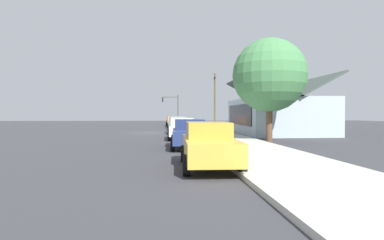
{
  "coord_description": "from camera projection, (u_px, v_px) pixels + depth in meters",
  "views": [
    {
      "loc": [
        31.95,
        1.29,
        1.88
      ],
      "look_at": [
        1.44,
        3.97,
        1.32
      ],
      "focal_mm": 29.43,
      "sensor_mm": 36.0,
      "label": 1
    }
  ],
  "objects": [
    {
      "name": "utility_pole_wooden",
      "position": [
        215.0,
        99.0,
        43.18
      ],
      "size": [
        1.8,
        0.24,
        7.5
      ],
      "color": "brown",
      "rests_on": "ground"
    },
    {
      "name": "car_olive",
      "position": [
        175.0,
        122.0,
        42.91
      ],
      "size": [
        4.42,
        2.09,
        1.59
      ],
      "rotation": [
        0.0,
        0.0,
        -0.04
      ],
      "color": "olive",
      "rests_on": "ground"
    },
    {
      "name": "shade_tree",
      "position": [
        269.0,
        75.0,
        21.45
      ],
      "size": [
        5.02,
        5.02,
        7.06
      ],
      "color": "brown",
      "rests_on": "ground"
    },
    {
      "name": "traffic_light_main",
      "position": [
        172.0,
        105.0,
        53.46
      ],
      "size": [
        0.37,
        2.79,
        5.2
      ],
      "color": "#383833",
      "rests_on": "ground"
    },
    {
      "name": "car_mustard",
      "position": [
        209.0,
        144.0,
        11.09
      ],
      "size": [
        4.57,
        2.03,
        1.59
      ],
      "rotation": [
        0.0,
        0.0,
        -0.03
      ],
      "color": "gold",
      "rests_on": "ground"
    },
    {
      "name": "sidewalk_curb",
      "position": [
        207.0,
        132.0,
        32.23
      ],
      "size": [
        60.0,
        4.2,
        0.16
      ],
      "primitive_type": "cube",
      "color": "beige",
      "rests_on": "ground"
    },
    {
      "name": "car_navy",
      "position": [
        189.0,
        133.0,
        17.47
      ],
      "size": [
        4.58,
        2.18,
        1.59
      ],
      "rotation": [
        0.0,
        0.0,
        -0.04
      ],
      "color": "navy",
      "rests_on": "ground"
    },
    {
      "name": "car_coral",
      "position": [
        173.0,
        121.0,
        49.2
      ],
      "size": [
        4.86,
        2.2,
        1.59
      ],
      "rotation": [
        0.0,
        0.0,
        0.04
      ],
      "color": "#EA8C75",
      "rests_on": "ground"
    },
    {
      "name": "car_silver",
      "position": [
        178.0,
        123.0,
        36.72
      ],
      "size": [
        4.56,
        2.23,
        1.59
      ],
      "rotation": [
        0.0,
        0.0,
        -0.06
      ],
      "color": "silver",
      "rests_on": "ground"
    },
    {
      "name": "storefront_building",
      "position": [
        277.0,
        115.0,
        30.01
      ],
      "size": [
        11.25,
        7.56,
        5.39
      ],
      "color": "#ADBCC6",
      "rests_on": "ground"
    },
    {
      "name": "car_skyblue",
      "position": [
        178.0,
        125.0,
        30.41
      ],
      "size": [
        4.43,
        2.04,
        1.59
      ],
      "rotation": [
        0.0,
        0.0,
        0.01
      ],
      "color": "#8CB7E0",
      "rests_on": "ground"
    },
    {
      "name": "ground_plane",
      "position": [
        152.0,
        133.0,
        31.74
      ],
      "size": [
        120.0,
        120.0,
        0.0
      ],
      "primitive_type": "plane",
      "color": "#38383D"
    },
    {
      "name": "fire_hydrant_red",
      "position": [
        186.0,
        124.0,
        42.52
      ],
      "size": [
        0.22,
        0.22,
        0.71
      ],
      "color": "red",
      "rests_on": "sidewalk_curb"
    },
    {
      "name": "car_ivory",
      "position": [
        182.0,
        128.0,
        23.59
      ],
      "size": [
        4.5,
        2.24,
        1.59
      ],
      "rotation": [
        0.0,
        0.0,
        -0.06
      ],
      "color": "silver",
      "rests_on": "ground"
    }
  ]
}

